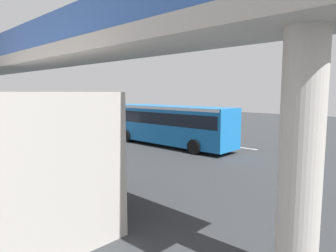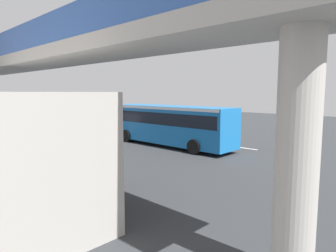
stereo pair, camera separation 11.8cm
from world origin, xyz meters
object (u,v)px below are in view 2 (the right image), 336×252
(traffic_sign, at_px, (166,116))
(parked_van, at_px, (72,126))
(pedestrian, at_px, (227,133))
(bicycle_black, at_px, (60,130))
(city_bus, at_px, (168,122))

(traffic_sign, bearing_deg, parked_van, 64.13)
(pedestrian, bearing_deg, bicycle_black, 22.67)
(traffic_sign, bearing_deg, pedestrian, 176.38)
(parked_van, relative_size, bicycle_black, 2.71)
(parked_van, distance_m, pedestrian, 13.59)
(city_bus, bearing_deg, traffic_sign, -44.70)
(city_bus, height_order, pedestrian, city_bus)
(pedestrian, height_order, traffic_sign, traffic_sign)
(city_bus, distance_m, traffic_sign, 6.09)
(city_bus, bearing_deg, pedestrian, -128.42)
(city_bus, height_order, bicycle_black, city_bus)
(bicycle_black, distance_m, traffic_sign, 11.09)
(city_bus, distance_m, parked_van, 9.09)
(city_bus, relative_size, pedestrian, 6.44)
(bicycle_black, height_order, traffic_sign, traffic_sign)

